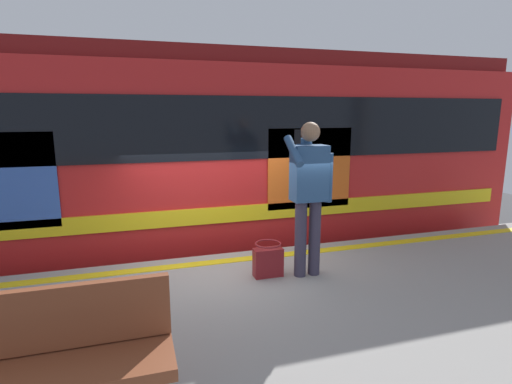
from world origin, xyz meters
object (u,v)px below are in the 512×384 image
Objects in this scene: passenger at (309,187)px; train_carriage at (162,148)px; handbag at (268,261)px; bench at (22,366)px.

train_carriage is at bearing -64.30° from passenger.
train_carriage is at bearing -71.41° from handbag.
passenger is at bearing -144.93° from bench.
bench is at bearing 41.81° from handbag.
passenger is at bearing 169.25° from handbag.
handbag is (0.46, -0.09, -0.88)m from passenger.
train_carriage reaches higher than handbag.
train_carriage is at bearing -103.64° from bench.
handbag is 2.88m from bench.
handbag is 0.24× the size of bench.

